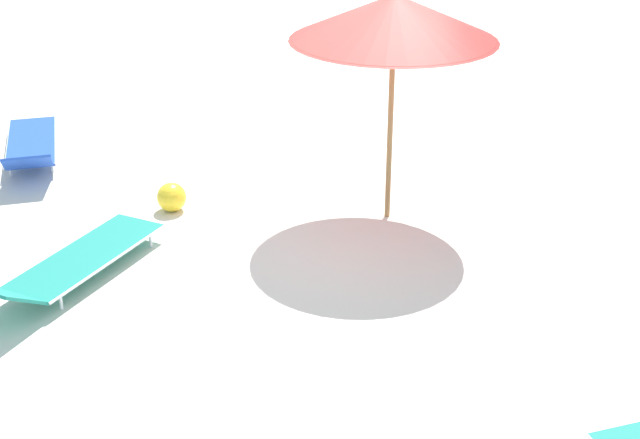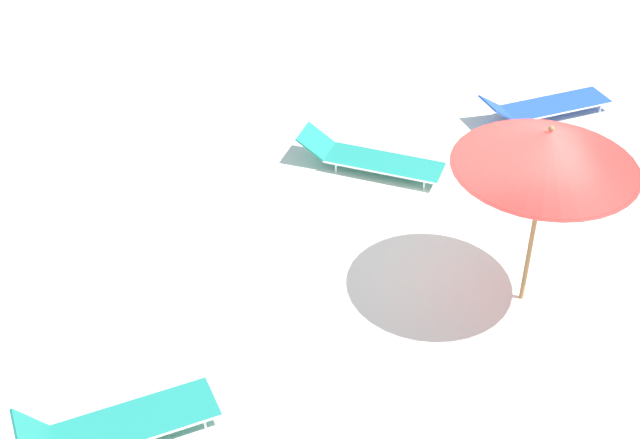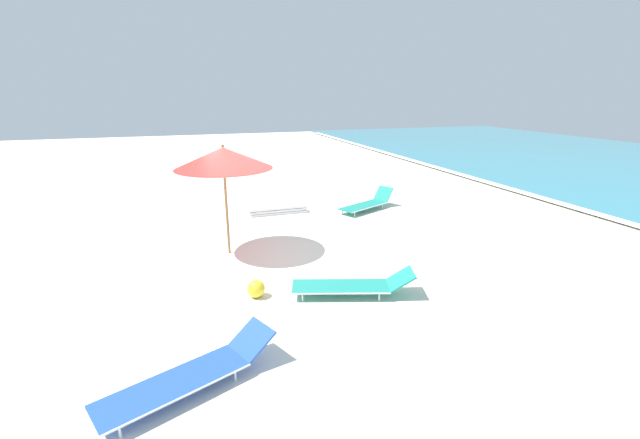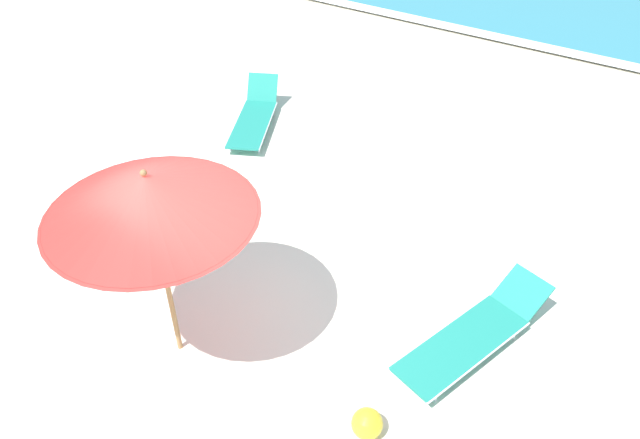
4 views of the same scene
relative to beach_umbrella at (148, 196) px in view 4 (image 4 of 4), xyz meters
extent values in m
cube|color=silver|center=(0.51, 0.74, -2.34)|extent=(60.00, 60.00, 0.16)
cube|color=#B8AE96|center=(0.51, 10.04, -2.25)|extent=(57.00, 2.20, 0.00)
cube|color=#B8AE96|center=(-6.08, 7.09, -2.25)|extent=(1.66, 1.15, 0.00)
cube|color=white|center=(0.51, 11.14, -2.19)|extent=(56.00, 0.44, 0.01)
cylinder|color=#9E7547|center=(0.00, 0.00, -1.12)|extent=(0.06, 0.06, 2.27)
cone|color=red|center=(0.00, 0.00, 0.01)|extent=(2.20, 2.20, 0.48)
cylinder|color=#A4221E|center=(0.00, 0.00, -0.22)|extent=(2.13, 2.13, 0.01)
sphere|color=#9E7547|center=(0.00, 0.00, 0.28)|extent=(0.07, 0.07, 0.07)
cube|color=white|center=(-3.06, 1.88, -2.20)|extent=(0.62, 1.80, 0.03)
cube|color=silver|center=(-3.06, 1.88, -2.23)|extent=(0.63, 1.84, 0.04)
cube|color=white|center=(-3.06, 1.87, -2.12)|extent=(0.62, 1.80, 0.03)
cube|color=silver|center=(-3.06, 1.87, -2.15)|extent=(0.63, 1.84, 0.04)
cube|color=white|center=(-3.06, 1.85, -2.03)|extent=(0.62, 1.80, 0.03)
cube|color=silver|center=(-3.06, 1.85, -2.06)|extent=(0.63, 1.84, 0.04)
cube|color=#1E8475|center=(-2.37, 4.51, -2.08)|extent=(1.30, 1.84, 0.03)
cylinder|color=silver|center=(-2.64, 4.38, -2.08)|extent=(0.78, 1.59, 0.03)
cylinder|color=silver|center=(-2.10, 4.64, -2.08)|extent=(0.78, 1.59, 0.03)
cube|color=#1E8475|center=(-2.82, 5.45, -1.86)|extent=(0.67, 0.57, 0.46)
cylinder|color=silver|center=(-2.30, 3.79, -2.18)|extent=(0.03, 0.03, 0.16)
cylinder|color=silver|center=(-1.84, 4.01, -2.18)|extent=(0.03, 0.03, 0.16)
cylinder|color=silver|center=(-2.89, 5.02, -2.18)|extent=(0.03, 0.03, 0.16)
cylinder|color=silver|center=(-2.43, 5.24, -2.18)|extent=(0.03, 0.03, 0.16)
cube|color=#1E8475|center=(2.88, 1.71, -2.08)|extent=(1.12, 1.90, 0.03)
cylinder|color=silver|center=(2.59, 1.81, -2.08)|extent=(0.58, 1.73, 0.03)
cylinder|color=silver|center=(3.16, 1.62, -2.08)|extent=(0.58, 1.73, 0.03)
cube|color=#1E8475|center=(3.23, 2.79, -1.93)|extent=(0.69, 0.63, 0.33)
cylinder|color=silver|center=(2.42, 1.12, -2.18)|extent=(0.03, 0.03, 0.16)
cylinder|color=silver|center=(2.91, 0.97, -2.18)|extent=(0.03, 0.03, 0.16)
cylinder|color=silver|center=(2.85, 2.46, -2.18)|extent=(0.03, 0.03, 0.16)
cylinder|color=silver|center=(3.34, 2.31, -2.18)|extent=(0.03, 0.03, 0.16)
sphere|color=yellow|center=(2.46, 0.20, -2.09)|extent=(0.34, 0.34, 0.34)
camera|label=1|loc=(-0.53, 9.18, 2.07)|focal=50.00mm
camera|label=2|loc=(-8.74, 2.29, 5.43)|focal=50.00mm
camera|label=3|loc=(9.71, -0.97, 1.45)|focal=24.00mm
camera|label=4|loc=(4.09, -3.24, 3.62)|focal=35.00mm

